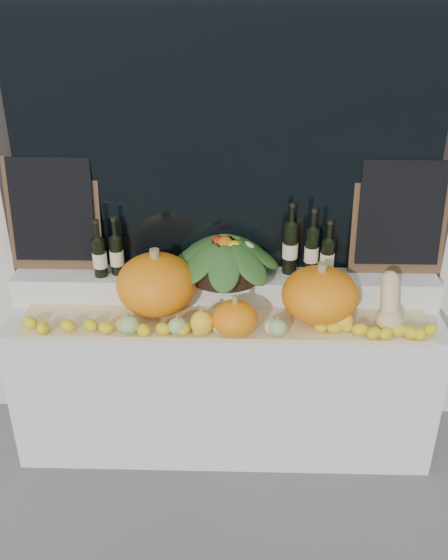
# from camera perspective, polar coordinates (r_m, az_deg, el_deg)

# --- Properties ---
(storefront_facade) EXTENTS (7.00, 0.94, 4.50)m
(storefront_facade) POSITION_cam_1_polar(r_m,az_deg,el_deg) (3.59, 0.36, 22.40)
(storefront_facade) COLOR beige
(storefront_facade) RESTS_ON ground
(display_sill) EXTENTS (2.30, 0.55, 0.88)m
(display_sill) POSITION_cam_1_polar(r_m,az_deg,el_deg) (3.59, 0.03, -9.02)
(display_sill) COLOR silver
(display_sill) RESTS_ON ground
(rear_tier) EXTENTS (2.30, 0.25, 0.16)m
(rear_tier) POSITION_cam_1_polar(r_m,az_deg,el_deg) (3.43, 0.10, -0.57)
(rear_tier) COLOR silver
(rear_tier) RESTS_ON display_sill
(straw_bedding) EXTENTS (2.10, 0.32, 0.02)m
(straw_bedding) POSITION_cam_1_polar(r_m,az_deg,el_deg) (3.23, -0.02, -3.98)
(straw_bedding) COLOR tan
(straw_bedding) RESTS_ON display_sill
(pumpkin_left) EXTENTS (0.47, 0.47, 0.32)m
(pumpkin_left) POSITION_cam_1_polar(r_m,az_deg,el_deg) (3.25, -6.21, -0.39)
(pumpkin_left) COLOR orange
(pumpkin_left) RESTS_ON straw_bedding
(pumpkin_right) EXTENTS (0.52, 0.52, 0.28)m
(pumpkin_right) POSITION_cam_1_polar(r_m,az_deg,el_deg) (3.21, 8.77, -1.34)
(pumpkin_right) COLOR orange
(pumpkin_right) RESTS_ON straw_bedding
(pumpkin_center) EXTENTS (0.28, 0.28, 0.18)m
(pumpkin_center) POSITION_cam_1_polar(r_m,az_deg,el_deg) (3.07, 0.99, -3.57)
(pumpkin_center) COLOR orange
(pumpkin_center) RESTS_ON straw_bedding
(butternut_squash) EXTENTS (0.14, 0.20, 0.29)m
(butternut_squash) POSITION_cam_1_polar(r_m,az_deg,el_deg) (3.22, 14.88, -2.28)
(butternut_squash) COLOR #DBB280
(butternut_squash) RESTS_ON straw_bedding
(decorative_gourds) EXTENTS (1.17, 0.17, 0.15)m
(decorative_gourds) POSITION_cam_1_polar(r_m,az_deg,el_deg) (3.10, 0.34, -4.07)
(decorative_gourds) COLOR #317122
(decorative_gourds) RESTS_ON straw_bedding
(lemon_heap) EXTENTS (2.20, 0.16, 0.06)m
(lemon_heap) POSITION_cam_1_polar(r_m,az_deg,el_deg) (3.11, -0.08, -4.37)
(lemon_heap) COLOR yellow
(lemon_heap) RESTS_ON straw_bedding
(produce_bowl) EXTENTS (0.63, 0.63, 0.24)m
(produce_bowl) POSITION_cam_1_polar(r_m,az_deg,el_deg) (3.33, 0.08, 2.19)
(produce_bowl) COLOR black
(produce_bowl) RESTS_ON rear_tier
(wine_bottle_far_left) EXTENTS (0.08, 0.08, 0.32)m
(wine_bottle_far_left) POSITION_cam_1_polar(r_m,az_deg,el_deg) (3.39, -11.31, 2.08)
(wine_bottle_far_left) COLOR black
(wine_bottle_far_left) RESTS_ON rear_tier
(wine_bottle_near_left) EXTENTS (0.08, 0.08, 0.33)m
(wine_bottle_near_left) POSITION_cam_1_polar(r_m,az_deg,el_deg) (3.40, -9.79, 2.29)
(wine_bottle_near_left) COLOR black
(wine_bottle_near_left) RESTS_ON rear_tier
(wine_bottle_tall) EXTENTS (0.08, 0.08, 0.40)m
(wine_bottle_tall) POSITION_cam_1_polar(r_m,az_deg,el_deg) (3.36, 6.07, 2.96)
(wine_bottle_tall) COLOR black
(wine_bottle_tall) RESTS_ON rear_tier
(wine_bottle_near_right) EXTENTS (0.08, 0.08, 0.38)m
(wine_bottle_near_right) POSITION_cam_1_polar(r_m,az_deg,el_deg) (3.35, 8.00, 2.62)
(wine_bottle_near_right) COLOR black
(wine_bottle_near_right) RESTS_ON rear_tier
(wine_bottle_far_right) EXTENTS (0.08, 0.08, 0.32)m
(wine_bottle_far_right) POSITION_cam_1_polar(r_m,az_deg,el_deg) (3.37, 9.40, 2.05)
(wine_bottle_far_right) COLOR black
(wine_bottle_far_right) RESTS_ON rear_tier
(chalkboard_left) EXTENTS (0.50, 0.11, 0.62)m
(chalkboard_left) POSITION_cam_1_polar(r_m,az_deg,el_deg) (3.46, -15.37, 6.01)
(chalkboard_left) COLOR #4C331E
(chalkboard_left) RESTS_ON rear_tier
(chalkboard_right) EXTENTS (0.50, 0.11, 0.62)m
(chalkboard_right) POSITION_cam_1_polar(r_m,az_deg,el_deg) (3.42, 15.81, 5.69)
(chalkboard_right) COLOR #4C331E
(chalkboard_right) RESTS_ON rear_tier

